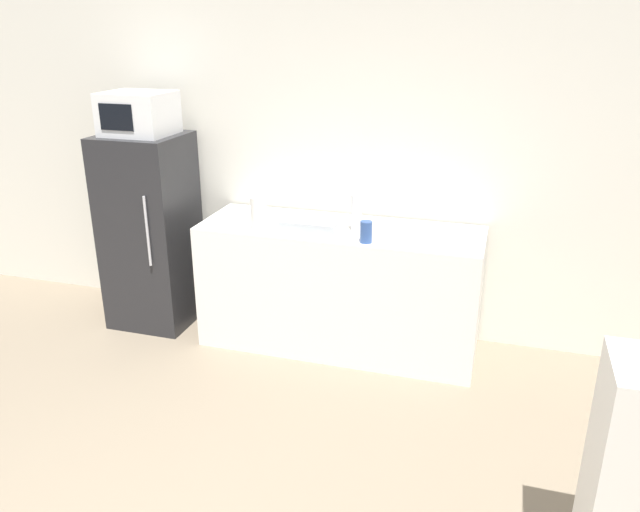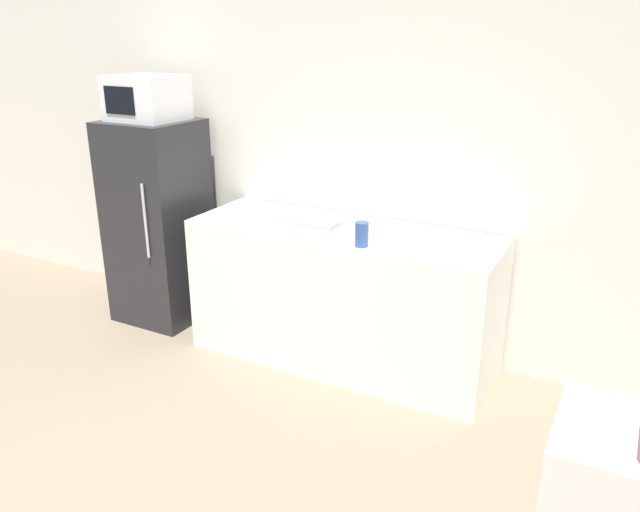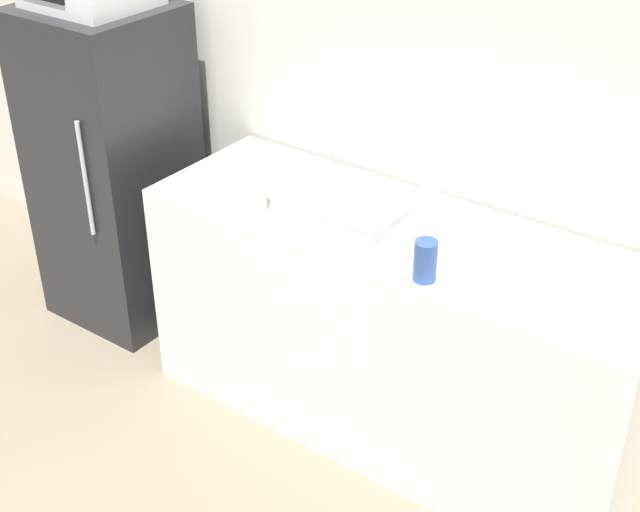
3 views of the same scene
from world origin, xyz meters
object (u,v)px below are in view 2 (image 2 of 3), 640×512
object	(u,v)px
microwave	(147,98)
bottle_tall	(359,213)
bottle_short	(362,234)
paper_towel_roll	(253,209)
refrigerator	(158,222)

from	to	relation	value
microwave	bottle_tall	size ratio (longest dim) A/B	1.83
bottle_short	paper_towel_roll	xyz separation A→B (m)	(-0.75, 0.03, 0.05)
refrigerator	bottle_short	size ratio (longest dim) A/B	10.30
microwave	bottle_tall	xyz separation A→B (m)	(1.61, -0.01, -0.59)
refrigerator	microwave	bearing A→B (deg)	-106.91
refrigerator	paper_towel_roll	world-z (taller)	refrigerator
refrigerator	microwave	size ratio (longest dim) A/B	3.17
bottle_short	paper_towel_roll	distance (m)	0.75
bottle_tall	paper_towel_roll	xyz separation A→B (m)	(-0.63, -0.18, -0.01)
microwave	bottle_tall	distance (m)	1.72
microwave	paper_towel_roll	distance (m)	1.16
bottle_short	paper_towel_roll	world-z (taller)	paper_towel_roll
bottle_tall	paper_towel_roll	distance (m)	0.66
paper_towel_roll	refrigerator	bearing A→B (deg)	168.74
refrigerator	bottle_tall	distance (m)	1.64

